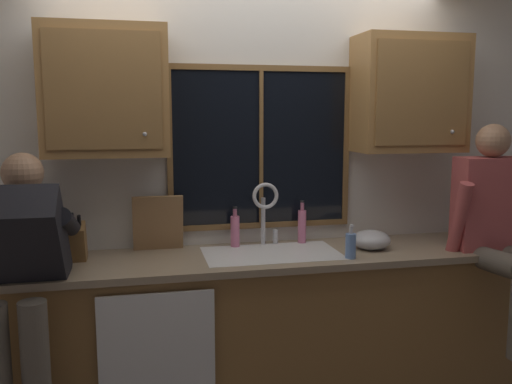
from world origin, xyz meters
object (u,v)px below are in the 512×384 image
object	(u,v)px
bottle_green_glass	(235,230)
bottle_tall_clear	(302,225)
person_sitting_on_counter	(499,222)
mixing_bowl	(371,240)
knife_block	(75,243)
cutting_board	(158,223)
person_standing	(18,277)
soap_dispenser	(351,245)

from	to	relation	value
bottle_green_glass	bottle_tall_clear	size ratio (longest dim) A/B	0.92
person_sitting_on_counter	mixing_bowl	distance (m)	0.75
bottle_tall_clear	person_sitting_on_counter	bearing A→B (deg)	-24.50
knife_block	bottle_green_glass	world-z (taller)	knife_block
mixing_bowl	bottle_tall_clear	size ratio (longest dim) A/B	0.87
cutting_board	bottle_tall_clear	bearing A→B (deg)	-0.01
person_standing	bottle_green_glass	world-z (taller)	person_standing
person_standing	bottle_green_glass	distance (m)	1.26
person_sitting_on_counter	bottle_green_glass	xyz separation A→B (m)	(-1.50, 0.47, -0.08)
knife_block	person_standing	bearing A→B (deg)	-121.53
soap_dispenser	bottle_tall_clear	bearing A→B (deg)	111.01
cutting_board	bottle_tall_clear	xyz separation A→B (m)	(0.90, -0.00, -0.05)
person_sitting_on_counter	soap_dispenser	size ratio (longest dim) A/B	6.29
person_sitting_on_counter	mixing_bowl	xyz separation A→B (m)	(-0.69, 0.25, -0.13)
person_sitting_on_counter	bottle_tall_clear	distance (m)	1.17
person_sitting_on_counter	knife_block	size ratio (longest dim) A/B	3.92
person_standing	person_sitting_on_counter	size ratio (longest dim) A/B	1.22
mixing_bowl	soap_dispenser	xyz separation A→B (m)	(-0.21, -0.18, 0.02)
soap_dispenser	person_standing	bearing A→B (deg)	-176.69
cutting_board	bottle_green_glass	world-z (taller)	cutting_board
person_standing	mixing_bowl	world-z (taller)	person_standing
knife_block	soap_dispenser	world-z (taller)	knife_block
mixing_bowl	person_standing	bearing A→B (deg)	-171.71
person_sitting_on_counter	bottle_green_glass	world-z (taller)	person_sitting_on_counter
cutting_board	soap_dispenser	bearing A→B (deg)	-21.41
person_sitting_on_counter	bottle_green_glass	distance (m)	1.57
person_standing	bottle_tall_clear	distance (m)	1.68
knife_block	bottle_green_glass	distance (m)	0.94
cutting_board	mixing_bowl	distance (m)	1.30
person_standing	knife_block	bearing A→B (deg)	58.47
person_standing	person_sitting_on_counter	world-z (taller)	person_sitting_on_counter
knife_block	bottle_tall_clear	xyz separation A→B (m)	(1.37, 0.15, 0.00)
person_standing	mixing_bowl	size ratio (longest dim) A/B	6.51
person_sitting_on_counter	bottle_tall_clear	world-z (taller)	person_sitting_on_counter
person_sitting_on_counter	knife_block	xyz separation A→B (m)	(-2.43, 0.33, -0.08)
bottle_green_glass	cutting_board	bearing A→B (deg)	178.71
cutting_board	bottle_green_glass	size ratio (longest dim) A/B	1.36
person_standing	soap_dispenser	bearing A→B (deg)	3.31
mixing_bowl	bottle_tall_clear	xyz separation A→B (m)	(-0.37, 0.23, 0.06)
knife_block	mixing_bowl	world-z (taller)	knife_block
soap_dispenser	bottle_tall_clear	distance (m)	0.45
cutting_board	person_standing	bearing A→B (deg)	-142.97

